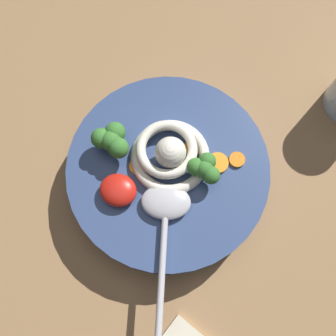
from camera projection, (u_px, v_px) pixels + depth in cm
name	position (u px, v px, depth cm)	size (l,w,h in cm)	color
table_slab	(142.00, 181.00, 56.44)	(99.19, 99.19, 3.90)	#936D47
soup_bowl	(168.00, 173.00, 52.06)	(25.63, 25.63, 4.99)	#334775
noodle_pile	(169.00, 154.00, 48.84)	(10.82, 10.61, 4.35)	silver
soup_spoon	(165.00, 213.00, 47.32)	(8.24, 17.45, 1.60)	#B7B7BC
chili_sauce_dollop	(118.00, 190.00, 47.89)	(4.54, 4.08, 2.04)	red
broccoli_floret_beside_chili	(204.00, 168.00, 47.52)	(4.28, 3.68, 3.38)	#7A9E60
broccoli_floret_center	(111.00, 140.00, 48.14)	(5.01, 4.31, 3.96)	#7A9E60
carrot_slice_extra_a	(192.00, 148.00, 50.18)	(2.03, 2.03, 0.56)	orange
carrot_slice_far	(218.00, 163.00, 49.69)	(2.68, 2.68, 0.46)	orange
carrot_slice_right	(237.00, 160.00, 49.83)	(2.00, 2.00, 0.42)	orange
carrot_slice_left	(140.00, 168.00, 49.46)	(2.32, 2.32, 0.52)	orange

